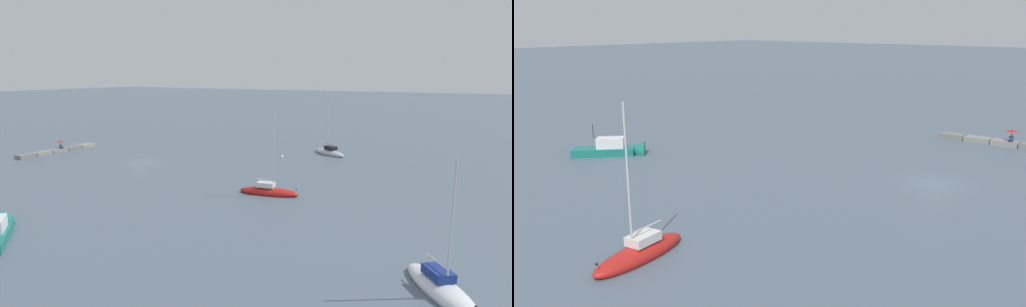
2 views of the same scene
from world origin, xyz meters
The scene contains 8 objects.
ground_plane centered at (0.00, 0.00, 0.00)m, with size 500.00×500.00×0.00m, color slate.
seawall_pier centered at (0.00, -17.03, 0.26)m, with size 13.40×1.41×0.52m.
person_seated_blue_left centered at (-0.51, -16.94, 0.78)m, with size 0.40×0.61×0.73m.
umbrella_open_red centered at (-0.51, -17.02, 1.62)m, with size 1.15×1.15×1.26m.
sailboat_grey_near centered at (-18.11, 20.56, 0.33)m, with size 5.15×6.55×9.54m.
sailboat_white_mid centered at (19.82, 40.36, 0.32)m, with size 6.30×5.44×8.08m.
sailboat_red_outer centered at (6.13, 22.67, 0.30)m, with size 2.73×6.35×8.58m.
mooring_buoy_mid centered at (-12.66, 15.27, 0.09)m, with size 0.50×0.50×0.50m.
Camera 1 is at (44.89, 42.33, 12.07)m, focal length 31.21 mm.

